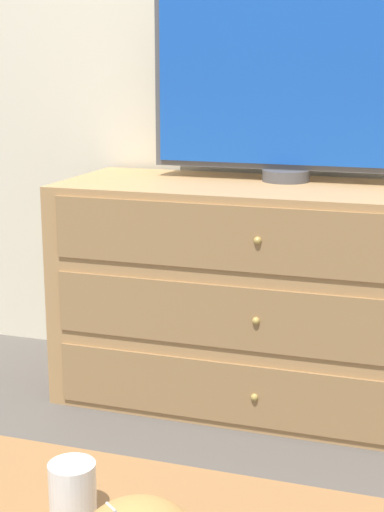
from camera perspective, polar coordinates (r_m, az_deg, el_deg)
ground_plane at (r=3.15m, az=5.77°, el=-8.01°), size 12.00×12.00×0.00m
wall_back at (r=2.96m, az=6.50°, el=16.30°), size 12.00×0.05×2.60m
dresser at (r=2.72m, az=6.09°, el=-2.93°), size 1.49×0.57×0.77m
tv at (r=2.72m, az=7.07°, el=13.00°), size 0.95×0.16×0.71m
drink_cup at (r=1.39m, az=-8.68°, el=-16.59°), size 0.08×0.08×0.09m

